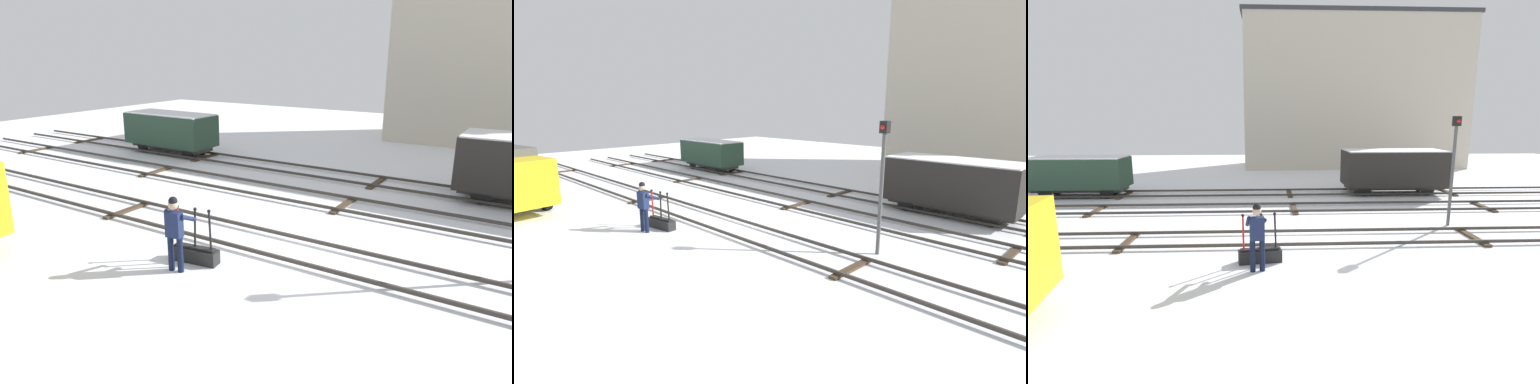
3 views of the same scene
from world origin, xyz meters
TOP-DOWN VIEW (x-y plane):
  - ground_plane at (0.00, 0.00)m, footprint 60.00×60.00m
  - track_main_line at (0.00, 0.00)m, footprint 44.00×1.94m
  - track_siding_near at (0.00, 4.32)m, footprint 44.00×1.94m
  - track_siding_far at (0.00, 7.76)m, footprint 44.00×1.94m
  - switch_lever_frame at (-1.45, -1.83)m, footprint 1.28×0.54m
  - rail_worker at (-1.51, -2.46)m, footprint 0.60×0.74m
  - freight_car_mid_siding at (-11.02, 7.76)m, footprint 4.82×2.01m

SIDE VIEW (x-z plane):
  - ground_plane at x=0.00m, z-range 0.00..0.00m
  - track_siding_near at x=0.00m, z-range 0.02..0.20m
  - track_siding_far at x=0.00m, z-range 0.02..0.20m
  - track_main_line at x=0.00m, z-range 0.02..0.20m
  - switch_lever_frame at x=-1.45m, z-range -0.48..0.97m
  - rail_worker at x=-1.51m, z-range 0.14..2.02m
  - freight_car_mid_siding at x=-11.02m, z-range 0.18..2.28m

